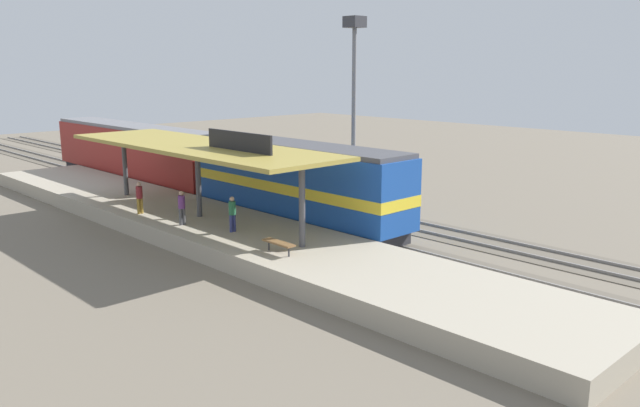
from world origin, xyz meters
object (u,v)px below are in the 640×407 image
(person_boarding, at_px, (232,212))
(platform_bench, at_px, (279,243))
(passenger_carriage_single, at_px, (135,153))
(person_walking, at_px, (182,206))
(locomotive, at_px, (297,183))
(light_mast, at_px, (354,70))
(freight_car, at_px, (263,165))
(person_waiting, at_px, (139,196))

(person_boarding, bearing_deg, platform_bench, -99.82)
(passenger_carriage_single, bearing_deg, person_boarding, -105.30)
(passenger_carriage_single, relative_size, person_walking, 11.70)
(locomotive, distance_m, person_boarding, 5.44)
(platform_bench, distance_m, light_mast, 17.76)
(freight_car, height_order, person_walking, freight_car)
(locomotive, distance_m, passenger_carriage_single, 18.00)
(locomotive, bearing_deg, person_boarding, -166.64)
(freight_car, height_order, person_boarding, freight_car)
(person_waiting, bearing_deg, passenger_carriage_single, 62.75)
(freight_car, xyz_separation_m, person_boarding, (-9.87, -9.94, -0.12))
(passenger_carriage_single, xyz_separation_m, light_mast, (7.80, -14.82, 6.08))
(freight_car, bearing_deg, locomotive, -117.90)
(light_mast, distance_m, person_walking, 15.58)
(platform_bench, relative_size, passenger_carriage_single, 0.08)
(passenger_carriage_single, bearing_deg, person_waiting, -117.25)
(person_waiting, height_order, person_boarding, same)
(locomotive, height_order, person_walking, locomotive)
(person_walking, bearing_deg, platform_bench, -88.02)
(locomotive, xyz_separation_m, freight_car, (4.60, 8.69, -0.44))
(person_walking, distance_m, person_boarding, 3.02)
(light_mast, bearing_deg, passenger_carriage_single, 117.76)
(passenger_carriage_single, relative_size, person_boarding, 11.70)
(person_walking, bearing_deg, person_boarding, -71.10)
(freight_car, distance_m, light_mast, 9.05)
(freight_car, height_order, light_mast, light_mast)
(locomotive, bearing_deg, person_walking, 165.54)
(platform_bench, distance_m, locomotive, 8.20)
(locomotive, relative_size, person_walking, 8.44)
(locomotive, distance_m, person_waiting, 8.43)
(platform_bench, distance_m, passenger_carriage_single, 24.27)
(locomotive, height_order, person_waiting, locomotive)
(light_mast, bearing_deg, person_boarding, -161.26)
(locomotive, distance_m, light_mast, 10.34)
(passenger_carriage_single, distance_m, person_waiting, 14.31)
(freight_car, xyz_separation_m, person_waiting, (-11.15, -3.40, -0.12))
(platform_bench, height_order, freight_car, freight_car)
(passenger_carriage_single, distance_m, freight_car, 10.39)
(platform_bench, relative_size, light_mast, 0.15)
(locomotive, bearing_deg, passenger_carriage_single, 90.00)
(person_waiting, bearing_deg, freight_car, 16.96)
(platform_bench, height_order, person_boarding, person_boarding)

